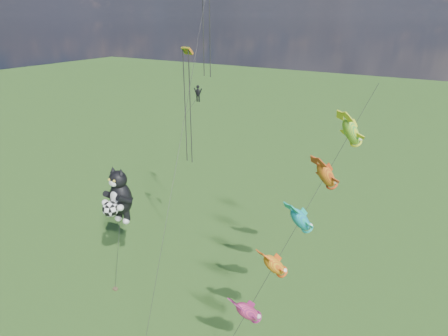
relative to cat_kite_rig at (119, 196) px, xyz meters
The scene contains 4 objects.
ground 11.03m from the cat_kite_rig, 107.19° to the right, with size 300.00×300.00×0.00m, color #1B4611.
cat_kite_rig is the anchor object (origin of this frame).
fish_windsock_rig 16.73m from the cat_kite_rig, ahead, with size 5.97×14.90×18.61m.
parafoil_rig 12.57m from the cat_kite_rig, 34.75° to the left, with size 5.51×16.90×26.02m.
Camera 1 is at (25.47, -13.40, 22.86)m, focal length 30.00 mm.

